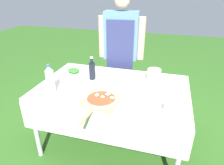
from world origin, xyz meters
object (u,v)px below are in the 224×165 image
(mixing_tub, at_px, (154,75))
(sauce_jar, at_px, (170,108))
(water_bottle, at_px, (50,79))
(herb_container, at_px, (74,71))
(prep_table, at_px, (113,93))
(pizza_on_peel, at_px, (101,100))
(plate_stack, at_px, (172,87))
(person_cook, at_px, (121,47))
(oil_bottle, at_px, (92,70))

(mixing_tub, relative_size, sauce_jar, 1.48)
(water_bottle, xyz_separation_m, mixing_tub, (0.91, 0.52, -0.07))
(herb_container, bearing_deg, prep_table, -20.81)
(mixing_tub, bearing_deg, pizza_on_peel, -126.34)
(mixing_tub, relative_size, plate_stack, 0.57)
(person_cook, bearing_deg, pizza_on_peel, 90.26)
(oil_bottle, xyz_separation_m, mixing_tub, (0.64, 0.13, -0.03))
(oil_bottle, height_order, sauce_jar, oil_bottle)
(water_bottle, relative_size, sauce_jar, 2.99)
(person_cook, height_order, water_bottle, person_cook)
(water_bottle, relative_size, herb_container, 1.38)
(herb_container, bearing_deg, oil_bottle, -19.45)
(prep_table, height_order, person_cook, person_cook)
(plate_stack, bearing_deg, sauce_jar, -91.06)
(herb_container, height_order, plate_stack, herb_container)
(person_cook, relative_size, herb_container, 7.62)
(prep_table, xyz_separation_m, sauce_jar, (0.56, -0.32, 0.11))
(person_cook, bearing_deg, sauce_jar, 119.04)
(pizza_on_peel, bearing_deg, water_bottle, -177.64)
(sauce_jar, bearing_deg, water_bottle, 178.03)
(pizza_on_peel, xyz_separation_m, water_bottle, (-0.50, 0.03, 0.12))
(oil_bottle, relative_size, sauce_jar, 2.64)
(water_bottle, distance_m, sauce_jar, 1.10)
(oil_bottle, relative_size, water_bottle, 0.88)
(person_cook, xyz_separation_m, plate_stack, (0.66, -0.60, -0.18))
(oil_bottle, xyz_separation_m, herb_container, (-0.27, 0.09, -0.08))
(mixing_tub, height_order, sauce_jar, mixing_tub)
(plate_stack, bearing_deg, oil_bottle, 179.47)
(prep_table, xyz_separation_m, water_bottle, (-0.53, -0.28, 0.21))
(pizza_on_peel, relative_size, mixing_tub, 3.87)
(pizza_on_peel, xyz_separation_m, herb_container, (-0.51, 0.51, 0.01))
(prep_table, bearing_deg, water_bottle, -151.81)
(pizza_on_peel, bearing_deg, sauce_jar, 4.75)
(person_cook, bearing_deg, mixing_tub, 132.02)
(water_bottle, bearing_deg, person_cook, 66.14)
(herb_container, xyz_separation_m, sauce_jar, (1.10, -0.52, 0.01))
(oil_bottle, relative_size, plate_stack, 1.01)
(mixing_tub, bearing_deg, prep_table, -147.87)
(water_bottle, distance_m, plate_stack, 1.17)
(prep_table, relative_size, oil_bottle, 6.01)
(herb_container, relative_size, plate_stack, 0.82)
(prep_table, relative_size, herb_container, 7.35)
(prep_table, xyz_separation_m, plate_stack, (0.57, 0.10, 0.10))
(oil_bottle, xyz_separation_m, plate_stack, (0.83, -0.01, -0.08))
(pizza_on_peel, xyz_separation_m, mixing_tub, (0.41, 0.55, 0.05))
(herb_container, height_order, sauce_jar, sauce_jar)
(prep_table, xyz_separation_m, mixing_tub, (0.38, 0.24, 0.14))
(herb_container, bearing_deg, water_bottle, -89.44)
(plate_stack, bearing_deg, prep_table, -170.15)
(pizza_on_peel, distance_m, oil_bottle, 0.49)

